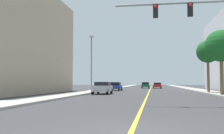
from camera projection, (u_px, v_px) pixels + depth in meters
ground at (150, 90)px, 48.89m from camera, size 192.00×192.00×0.00m
sidewalk_left at (106, 89)px, 50.19m from camera, size 2.90×168.00×0.15m
sidewalk_right at (196, 90)px, 47.60m from camera, size 2.90×168.00×0.15m
lane_marking_center at (150, 90)px, 48.89m from camera, size 0.16×144.00×0.01m
building_left_near at (1, 41)px, 34.00m from camera, size 12.42×22.44×13.43m
traffic_signal_mast at (219, 24)px, 15.93m from camera, size 9.16×0.36×6.58m
street_lamp at (91, 60)px, 34.55m from camera, size 0.56×0.28×7.41m
palm_mid at (221, 46)px, 27.67m from camera, size 3.38×3.38×6.79m
palm_far at (208, 52)px, 34.14m from camera, size 2.94×2.94×6.72m
car_green at (145, 85)px, 61.81m from camera, size 1.84×3.96×1.44m
car_red at (157, 85)px, 60.29m from camera, size 1.86×4.29×1.33m
car_silver at (102, 88)px, 31.42m from camera, size 1.90×4.22×1.45m
car_blue at (116, 86)px, 44.36m from camera, size 1.84×4.32×1.43m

